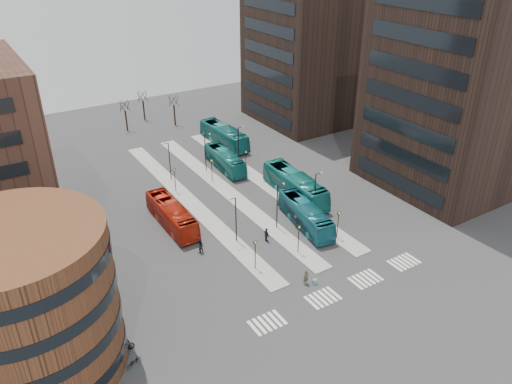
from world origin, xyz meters
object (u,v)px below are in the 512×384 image
teal_bus_b (225,160)px  commuter_c (296,221)px  teal_bus_c (295,185)px  bicycle_near (134,362)px  red_bus (172,215)px  teal_bus_d (224,136)px  bicycle_far (125,347)px  traveller (306,277)px  commuter_b (266,235)px  commuter_a (200,246)px  teal_bus_a (306,215)px  suitcase (315,282)px  bicycle_mid (126,348)px

teal_bus_b → commuter_c: bearing=-89.1°
teal_bus_c → bicycle_near: 35.46m
teal_bus_b → bicycle_near: 41.36m
red_bus → teal_bus_d: teal_bus_d is taller
bicycle_far → teal_bus_b: bearing=-50.1°
traveller → commuter_b: 9.36m
commuter_a → commuter_b: bearing=152.0°
teal_bus_a → bicycle_near: bearing=-149.2°
teal_bus_a → teal_bus_b: 20.73m
commuter_b → suitcase: bearing=179.6°
teal_bus_d → commuter_c: teal_bus_d is taller
teal_bus_c → bicycle_far: teal_bus_c is taller
red_bus → bicycle_far: size_ratio=7.04×
teal_bus_d → bicycle_near: bearing=-130.1°
suitcase → bicycle_mid: (-20.70, 1.34, 0.22)m
traveller → teal_bus_a: bearing=50.8°
commuter_a → bicycle_near: size_ratio=1.15×
traveller → bicycle_mid: (-19.86, 0.82, -0.40)m
teal_bus_b → bicycle_mid: size_ratio=6.51×
bicycle_mid → bicycle_far: size_ratio=1.01×
suitcase → bicycle_near: (-20.70, -0.62, 0.15)m
red_bus → bicycle_far: red_bus is taller
suitcase → red_bus: bearing=130.1°
teal_bus_a → bicycle_near: teal_bus_a is taller
red_bus → teal_bus_d: bearing=47.4°
suitcase → teal_bus_c: size_ratio=0.04×
traveller → bicycle_mid: size_ratio=1.09×
traveller → teal_bus_b: bearing=74.9°
teal_bus_b → traveller: (-6.79, -30.47, -0.60)m
teal_bus_a → bicycle_mid: teal_bus_a is taller
red_bus → commuter_b: size_ratio=6.29×
commuter_a → bicycle_mid: size_ratio=1.14×
teal_bus_c → bicycle_mid: size_ratio=8.02×
teal_bus_c → commuter_a: 18.62m
traveller → bicycle_mid: 19.88m
bicycle_far → teal_bus_a: bearing=-80.1°
teal_bus_b → commuter_c: teal_bus_b is taller
commuter_b → commuter_a: bearing=75.2°
traveller → bicycle_far: size_ratio=1.09×
teal_bus_c → commuter_b: size_ratio=7.22×
commuter_b → bicycle_far: commuter_b is taller
teal_bus_b → commuter_a: teal_bus_b is taller
suitcase → teal_bus_b: (5.94, 30.99, 1.22)m
traveller → bicycle_near: size_ratio=1.09×
teal_bus_c → suitcase: bearing=-116.4°
teal_bus_d → bicycle_near: teal_bus_d is taller
teal_bus_a → teal_bus_b: teal_bus_a is taller
teal_bus_a → commuter_b: (-6.30, -0.44, -0.64)m
red_bus → teal_bus_a: bearing=-31.6°
commuter_b → bicycle_mid: size_ratio=1.11×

